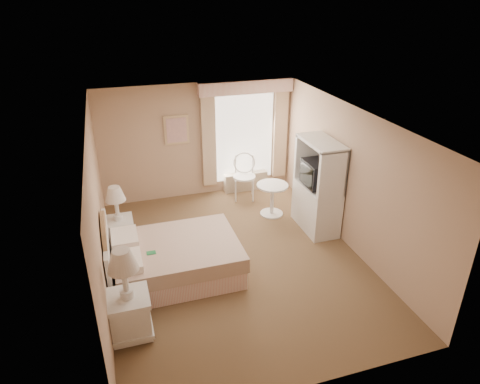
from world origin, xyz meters
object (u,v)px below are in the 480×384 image
object	(u,v)px
nightstand_near	(129,305)
armoire	(318,193)
cafe_chair	(244,172)
round_table	(272,195)
bed	(170,258)
nightstand_far	(119,225)

from	to	relation	value
nightstand_near	armoire	xyz separation A→B (m)	(3.65, 1.85, 0.24)
nightstand_near	armoire	bearing A→B (deg)	26.88
cafe_chair	nightstand_near	bearing A→B (deg)	-110.88
round_table	armoire	bearing A→B (deg)	-50.55
round_table	armoire	world-z (taller)	armoire
nightstand_near	round_table	size ratio (longest dim) A/B	1.98
armoire	bed	bearing A→B (deg)	-166.55
round_table	cafe_chair	bearing A→B (deg)	107.09
bed	armoire	distance (m)	3.05
cafe_chair	armoire	size ratio (longest dim) A/B	0.57
bed	nightstand_near	xyz separation A→B (m)	(-0.71, -1.15, 0.17)
bed	armoire	xyz separation A→B (m)	(2.94, 0.70, 0.41)
nightstand_far	bed	bearing A→B (deg)	-57.40
round_table	nightstand_far	bearing A→B (deg)	-173.66
nightstand_far	cafe_chair	distance (m)	3.03
bed	nightstand_far	xyz separation A→B (m)	(-0.71, 1.12, 0.12)
round_table	armoire	xyz separation A→B (m)	(0.62, -0.75, 0.29)
nightstand_near	cafe_chair	world-z (taller)	nightstand_near
cafe_chair	bed	bearing A→B (deg)	-113.41
nightstand_far	armoire	distance (m)	3.69
round_table	cafe_chair	distance (m)	1.00
nightstand_near	cafe_chair	size ratio (longest dim) A/B	1.31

